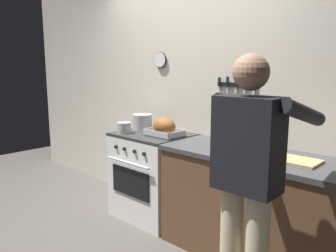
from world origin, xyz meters
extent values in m
cube|color=beige|center=(0.00, 1.35, 1.30)|extent=(6.00, 0.10, 2.60)
cube|color=black|center=(0.57, 1.29, 1.42)|extent=(0.40, 0.02, 0.04)
cube|color=silver|center=(0.39, 1.28, 1.34)|extent=(0.01, 0.00, 0.11)
cube|color=black|center=(0.39, 1.28, 1.44)|extent=(0.02, 0.02, 0.08)
cube|color=silver|center=(0.48, 1.28, 1.32)|extent=(0.01, 0.00, 0.16)
cube|color=black|center=(0.48, 1.28, 1.44)|extent=(0.02, 0.02, 0.09)
cube|color=silver|center=(0.57, 1.28, 1.34)|extent=(0.02, 0.00, 0.12)
cube|color=black|center=(0.57, 1.28, 1.44)|extent=(0.02, 0.02, 0.08)
cube|color=silver|center=(0.66, 1.28, 1.33)|extent=(0.01, 0.00, 0.13)
cube|color=black|center=(0.66, 1.28, 1.45)|extent=(0.02, 0.02, 0.10)
cube|color=silver|center=(0.75, 1.28, 1.31)|extent=(0.02, 0.00, 0.18)
cube|color=black|center=(0.75, 1.28, 1.45)|extent=(0.02, 0.02, 0.09)
cylinder|color=white|center=(-0.39, 1.28, 1.65)|extent=(0.16, 0.02, 0.16)
torus|color=black|center=(-0.39, 1.28, 1.65)|extent=(0.17, 0.02, 0.17)
cube|color=brown|center=(1.20, 0.99, 0.43)|extent=(2.00, 0.62, 0.86)
cube|color=#3D3D42|center=(1.20, 0.99, 0.88)|extent=(2.03, 0.65, 0.04)
cube|color=white|center=(-0.22, 0.99, 0.43)|extent=(0.76, 0.62, 0.87)
cube|color=black|center=(-0.22, 0.67, 0.45)|extent=(0.53, 0.01, 0.28)
cube|color=#2D2D2D|center=(-0.22, 0.99, 0.89)|extent=(0.76, 0.62, 0.03)
cylinder|color=black|center=(-0.43, 0.67, 0.78)|extent=(0.04, 0.02, 0.04)
cylinder|color=black|center=(-0.30, 0.67, 0.78)|extent=(0.04, 0.02, 0.04)
cylinder|color=black|center=(-0.14, 0.67, 0.78)|extent=(0.04, 0.02, 0.04)
cylinder|color=black|center=(-0.01, 0.67, 0.78)|extent=(0.04, 0.02, 0.04)
cylinder|color=silver|center=(-0.22, 0.65, 0.66)|extent=(0.61, 0.02, 0.02)
cylinder|color=#C6B793|center=(1.18, 0.31, 0.43)|extent=(0.14, 0.14, 0.86)
cube|color=black|center=(1.27, 0.31, 1.14)|extent=(0.38, 0.22, 0.56)
sphere|color=#9E755B|center=(1.27, 0.31, 1.55)|extent=(0.21, 0.21, 0.21)
cylinder|color=black|center=(1.06, 0.55, 1.32)|extent=(0.09, 0.55, 0.22)
cylinder|color=black|center=(1.48, 0.55, 1.32)|extent=(0.09, 0.55, 0.22)
cube|color=#B7B7BC|center=(-0.04, 0.98, 0.91)|extent=(0.34, 0.25, 0.01)
cube|color=#B7B7BC|center=(-0.04, 0.85, 0.94)|extent=(0.34, 0.01, 0.05)
cube|color=#B7B7BC|center=(-0.04, 1.10, 0.94)|extent=(0.34, 0.01, 0.05)
cube|color=#B7B7BC|center=(-0.21, 0.98, 0.94)|extent=(0.01, 0.25, 0.05)
cube|color=#B7B7BC|center=(0.13, 0.98, 0.94)|extent=(0.01, 0.25, 0.05)
ellipsoid|color=brown|center=(-0.04, 0.98, 1.00)|extent=(0.25, 0.18, 0.17)
cylinder|color=#B7B7BC|center=(-0.49, 1.09, 0.98)|extent=(0.22, 0.22, 0.16)
cylinder|color=#B7B7BC|center=(-0.45, 0.80, 0.96)|extent=(0.14, 0.14, 0.11)
cube|color=tan|center=(1.28, 0.96, 0.91)|extent=(0.36, 0.24, 0.02)
cylinder|color=#47141E|center=(0.81, 1.23, 1.03)|extent=(0.08, 0.08, 0.26)
cylinder|color=#47141E|center=(0.81, 1.23, 1.19)|extent=(0.03, 0.03, 0.06)
cylinder|color=maroon|center=(0.81, 1.23, 1.22)|extent=(0.04, 0.04, 0.01)
cylinder|color=#385623|center=(0.63, 1.03, 1.02)|extent=(0.07, 0.07, 0.24)
cylinder|color=#385623|center=(0.63, 1.03, 1.17)|extent=(0.03, 0.03, 0.05)
cylinder|color=black|center=(0.63, 1.03, 1.20)|extent=(0.03, 0.03, 0.01)
cylinder|color=#338CCC|center=(0.56, 1.23, 0.99)|extent=(0.07, 0.07, 0.19)
cylinder|color=#338CCC|center=(0.56, 1.23, 1.11)|extent=(0.03, 0.03, 0.04)
cylinder|color=white|center=(0.56, 1.23, 1.13)|extent=(0.03, 0.03, 0.01)
cylinder|color=#997F4C|center=(0.43, 1.18, 0.99)|extent=(0.06, 0.06, 0.18)
cylinder|color=#997F4C|center=(0.43, 1.18, 1.10)|extent=(0.03, 0.03, 0.04)
cylinder|color=black|center=(0.43, 1.18, 1.13)|extent=(0.03, 0.03, 0.01)
cylinder|color=gold|center=(0.99, 1.05, 1.00)|extent=(0.07, 0.07, 0.20)
cylinder|color=gold|center=(0.99, 1.05, 1.12)|extent=(0.03, 0.03, 0.04)
cylinder|color=black|center=(0.99, 1.05, 1.15)|extent=(0.03, 0.03, 0.01)
cylinder|color=black|center=(0.53, 1.08, 0.98)|extent=(0.06, 0.06, 0.16)
cylinder|color=black|center=(0.53, 1.08, 1.08)|extent=(0.03, 0.03, 0.04)
cylinder|color=#B21919|center=(0.53, 1.08, 1.10)|extent=(0.03, 0.03, 0.01)
camera|label=1|loc=(2.25, -1.42, 1.59)|focal=36.44mm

